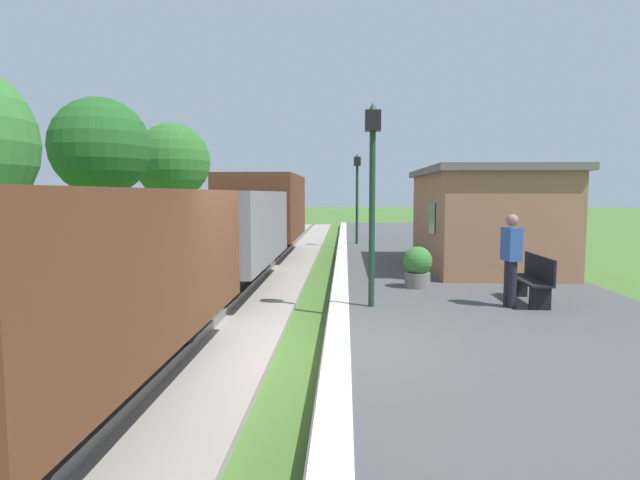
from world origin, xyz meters
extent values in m
plane|color=#47702D|center=(0.00, 0.00, 0.00)|extent=(160.00, 160.00, 0.00)
cube|color=#4C4C4F|center=(3.20, 0.00, 0.12)|extent=(6.00, 60.00, 0.25)
cube|color=silver|center=(0.40, 0.00, 0.25)|extent=(0.36, 60.00, 0.01)
cube|color=#9E9389|center=(-2.40, 0.00, 0.06)|extent=(3.80, 60.00, 0.12)
cube|color=slate|center=(-1.68, 0.00, 0.19)|extent=(0.07, 60.00, 0.14)
cube|color=slate|center=(-3.12, 0.00, 0.19)|extent=(0.07, 60.00, 0.14)
cube|color=brown|center=(-2.40, -1.70, 1.58)|extent=(2.50, 5.60, 1.60)
cube|color=black|center=(-2.40, -1.70, 0.93)|extent=(2.10, 5.15, 0.50)
cylinder|color=black|center=(-2.40, 0.09, 0.68)|extent=(1.56, 0.84, 0.84)
cylinder|color=black|center=(-2.40, 1.25, 0.93)|extent=(0.20, 0.30, 0.20)
cube|color=gray|center=(-2.40, 4.90, 1.58)|extent=(2.50, 5.60, 1.60)
cube|color=black|center=(-2.40, 4.90, 0.93)|extent=(2.10, 5.15, 0.50)
cylinder|color=black|center=(-2.40, 6.69, 0.68)|extent=(1.56, 0.84, 0.84)
cylinder|color=black|center=(-2.40, 3.10, 0.68)|extent=(1.56, 0.84, 0.84)
cylinder|color=black|center=(-2.40, 7.85, 0.93)|extent=(0.20, 0.30, 0.20)
cylinder|color=black|center=(-2.40, 1.95, 0.93)|extent=(0.20, 0.30, 0.20)
cube|color=brown|center=(-2.40, 11.50, 1.88)|extent=(2.50, 5.60, 2.20)
cube|color=black|center=(-2.40, 11.50, 0.93)|extent=(2.10, 5.15, 0.50)
cylinder|color=black|center=(-2.40, 13.29, 0.68)|extent=(1.56, 0.84, 0.84)
cylinder|color=black|center=(-2.40, 9.70, 0.68)|extent=(1.56, 0.84, 0.84)
cylinder|color=black|center=(-2.40, 14.45, 0.93)|extent=(0.20, 0.30, 0.20)
cylinder|color=black|center=(-2.40, 8.55, 0.93)|extent=(0.20, 0.30, 0.20)
cube|color=#9E6B4C|center=(4.40, 7.90, 1.55)|extent=(3.20, 5.50, 2.60)
cube|color=#66605B|center=(4.40, 7.90, 2.94)|extent=(3.50, 5.80, 0.18)
cube|color=black|center=(2.79, 6.80, 1.68)|extent=(0.03, 0.90, 0.80)
cube|color=black|center=(4.00, 3.03, 0.69)|extent=(0.42, 1.50, 0.04)
cube|color=black|center=(4.19, 3.03, 0.93)|extent=(0.04, 1.50, 0.45)
cube|color=black|center=(4.00, 2.43, 0.46)|extent=(0.38, 0.06, 0.42)
cube|color=black|center=(4.00, 3.63, 0.46)|extent=(0.38, 0.06, 0.42)
cube|color=black|center=(4.00, 12.73, 0.69)|extent=(0.42, 1.50, 0.04)
cube|color=black|center=(4.19, 12.73, 0.93)|extent=(0.04, 1.50, 0.45)
cube|color=black|center=(4.00, 12.13, 0.46)|extent=(0.38, 0.06, 0.42)
cube|color=black|center=(4.00, 13.33, 0.46)|extent=(0.38, 0.06, 0.42)
cylinder|color=black|center=(3.55, 2.58, 0.68)|extent=(0.15, 0.15, 0.86)
cylinder|color=black|center=(3.52, 2.74, 0.68)|extent=(0.15, 0.15, 0.86)
cube|color=#2D5199|center=(3.53, 2.66, 1.41)|extent=(0.30, 0.42, 0.60)
sphere|color=#936B51|center=(3.53, 2.66, 1.85)|extent=(0.22, 0.22, 0.22)
cylinder|color=slate|center=(2.11, 4.56, 0.42)|extent=(0.56, 0.56, 0.34)
sphere|color=#387A33|center=(2.11, 4.56, 0.85)|extent=(0.64, 0.64, 0.64)
cylinder|color=#193823|center=(0.99, 2.58, 1.85)|extent=(0.11, 0.11, 3.20)
cube|color=black|center=(0.99, 2.58, 3.63)|extent=(0.28, 0.28, 0.36)
sphere|color=#F2E5BF|center=(0.99, 2.58, 3.63)|extent=(0.20, 0.20, 0.20)
cone|color=#193823|center=(0.99, 2.58, 3.87)|extent=(0.20, 0.20, 0.16)
cylinder|color=#193823|center=(0.99, 14.50, 1.85)|extent=(0.11, 0.11, 3.20)
cube|color=black|center=(0.99, 14.50, 3.63)|extent=(0.28, 0.28, 0.36)
sphere|color=#F2E5BF|center=(0.99, 14.50, 3.63)|extent=(0.20, 0.20, 0.20)
cone|color=#193823|center=(0.99, 14.50, 3.87)|extent=(0.20, 0.20, 0.16)
cylinder|color=#4C3823|center=(-9.72, 14.48, 1.36)|extent=(0.28, 0.28, 2.73)
sphere|color=#235B23|center=(-9.72, 14.48, 4.26)|extent=(4.09, 4.09, 4.09)
cylinder|color=#4C3823|center=(-8.79, 20.70, 1.27)|extent=(0.28, 0.28, 2.54)
sphere|color=#2D6B28|center=(-8.79, 20.70, 4.05)|extent=(4.03, 4.03, 4.03)
camera|label=1|loc=(0.50, -6.86, 2.34)|focal=29.02mm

